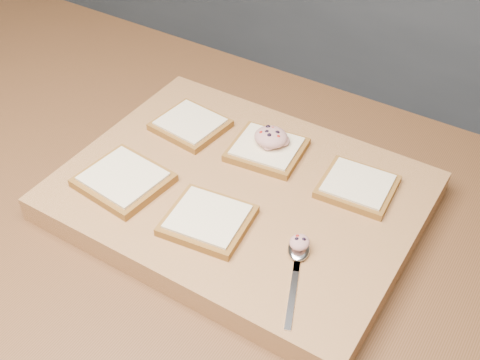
% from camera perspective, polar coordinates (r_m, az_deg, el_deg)
% --- Properties ---
extents(back_counter, '(3.60, 0.62, 0.94)m').
position_cam_1_polar(back_counter, '(2.33, 20.38, 10.68)').
color(back_counter, slate).
rests_on(back_counter, ground).
extents(cutting_board, '(0.55, 0.41, 0.04)m').
position_cam_1_polar(cutting_board, '(0.96, 0.00, -1.52)').
color(cutting_board, '#B47C4D').
rests_on(cutting_board, island_counter).
extents(bread_far_left, '(0.12, 0.12, 0.02)m').
position_cam_1_polar(bread_far_left, '(1.06, -4.72, 5.26)').
color(bread_far_left, brown).
rests_on(bread_far_left, cutting_board).
extents(bread_far_center, '(0.13, 0.12, 0.02)m').
position_cam_1_polar(bread_far_center, '(1.00, 2.57, 2.94)').
color(bread_far_center, brown).
rests_on(bread_far_center, cutting_board).
extents(bread_far_right, '(0.12, 0.11, 0.02)m').
position_cam_1_polar(bread_far_right, '(0.95, 11.09, -0.57)').
color(bread_far_right, brown).
rests_on(bread_far_right, cutting_board).
extents(bread_near_left, '(0.14, 0.13, 0.02)m').
position_cam_1_polar(bread_near_left, '(0.96, -10.98, 0.03)').
color(bread_near_left, brown).
rests_on(bread_near_left, cutting_board).
extents(bread_near_center, '(0.13, 0.12, 0.02)m').
position_cam_1_polar(bread_near_center, '(0.88, -3.07, -3.80)').
color(bread_near_center, brown).
rests_on(bread_near_center, cutting_board).
extents(tuna_salad_dollop, '(0.06, 0.05, 0.03)m').
position_cam_1_polar(tuna_salad_dollop, '(0.99, 2.95, 4.11)').
color(tuna_salad_dollop, '#DA9B8C').
rests_on(tuna_salad_dollop, bread_far_center).
extents(spoon, '(0.08, 0.15, 0.01)m').
position_cam_1_polar(spoon, '(0.84, 5.52, -7.10)').
color(spoon, silver).
rests_on(spoon, cutting_board).
extents(spoon_salad, '(0.03, 0.03, 0.02)m').
position_cam_1_polar(spoon_salad, '(0.84, 5.67, -5.89)').
color(spoon_salad, '#DA9B8C').
rests_on(spoon_salad, spoon).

